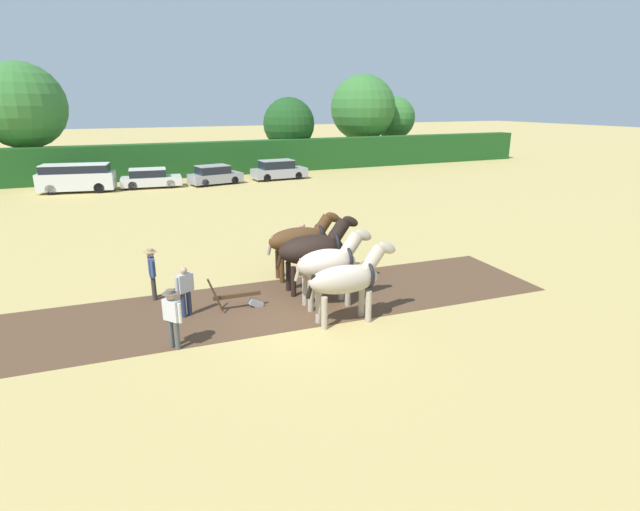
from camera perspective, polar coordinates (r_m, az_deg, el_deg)
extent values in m
plane|color=tan|center=(15.01, -0.64, -7.07)|extent=(240.00, 240.00, 0.00)
cube|color=brown|center=(15.72, -11.28, -6.26)|extent=(21.70, 5.62, 0.01)
cube|color=#1E511E|center=(44.36, -17.41, 10.29)|extent=(74.52, 1.69, 2.85)
cylinder|color=brown|center=(46.78, -30.22, 9.82)|extent=(0.44, 0.44, 4.03)
sphere|color=#387533|center=(46.59, -30.95, 14.47)|extent=(6.63, 6.63, 6.63)
cylinder|color=brown|center=(49.70, -3.51, 11.65)|extent=(0.44, 0.44, 2.78)
sphere|color=#1E4C1E|center=(49.51, -3.57, 14.81)|extent=(4.91, 4.91, 4.91)
cylinder|color=brown|center=(54.20, 4.83, 12.56)|extent=(0.44, 0.44, 3.69)
sphere|color=#387533|center=(54.03, 4.93, 16.46)|extent=(6.69, 6.69, 6.69)
cylinder|color=brown|center=(57.29, 8.32, 12.43)|extent=(0.44, 0.44, 3.17)
sphere|color=#387533|center=(57.13, 8.44, 15.27)|extent=(4.59, 4.59, 4.59)
ellipsoid|color=#B2A38E|center=(14.21, 2.75, -2.75)|extent=(2.16, 0.99, 0.81)
cylinder|color=#B2A38E|center=(14.98, 4.77, -5.18)|extent=(0.18, 0.18, 0.96)
cylinder|color=#B2A38E|center=(14.60, 5.56, -5.83)|extent=(0.18, 0.18, 0.96)
cylinder|color=#B2A38E|center=(14.49, -0.17, -5.93)|extent=(0.18, 0.18, 0.96)
cylinder|color=#B2A38E|center=(14.08, 0.50, -6.63)|extent=(0.18, 0.18, 0.96)
cylinder|color=#B2A38E|center=(14.42, 6.06, -0.47)|extent=(0.82, 0.44, 0.91)
ellipsoid|color=#B2A38E|center=(14.52, 7.63, 0.88)|extent=(0.69, 0.30, 0.54)
cube|color=black|center=(14.45, 6.76, 0.27)|extent=(0.44, 0.11, 0.59)
cylinder|color=black|center=(13.90, -1.06, -3.58)|extent=(0.30, 0.14, 0.71)
torus|color=black|center=(14.49, 5.44, -2.15)|extent=(0.16, 0.84, 0.84)
ellipsoid|color=#B2A38E|center=(15.39, 0.74, -0.94)|extent=(1.97, 1.08, 0.91)
cylinder|color=#B2A38E|center=(16.14, 2.44, -3.44)|extent=(0.18, 0.18, 0.97)
cylinder|color=#B2A38E|center=(15.69, 3.19, -4.07)|extent=(0.18, 0.18, 0.97)
cylinder|color=#B2A38E|center=(15.72, -1.73, -4.00)|extent=(0.18, 0.18, 0.97)
cylinder|color=#B2A38E|center=(15.26, -1.09, -4.67)|extent=(0.18, 0.18, 0.97)
cylinder|color=#B2A38E|center=(15.55, 3.53, 1.15)|extent=(0.84, 0.48, 0.91)
ellipsoid|color=#B2A38E|center=(15.64, 4.96, 2.35)|extent=(0.69, 0.30, 0.54)
cube|color=gray|center=(15.57, 4.17, 1.90)|extent=(0.43, 0.11, 0.57)
cylinder|color=gray|center=(15.13, -2.46, -1.66)|extent=(0.30, 0.14, 0.71)
torus|color=black|center=(15.61, 3.02, -0.42)|extent=(0.17, 0.93, 0.92)
ellipsoid|color=black|center=(16.59, -0.98, 0.70)|extent=(2.32, 1.18, 0.98)
cylinder|color=black|center=(17.38, 1.00, -1.81)|extent=(0.18, 0.18, 1.02)
cylinder|color=black|center=(16.89, 1.71, -2.39)|extent=(0.18, 0.18, 1.02)
cylinder|color=black|center=(16.92, -3.63, -2.38)|extent=(0.18, 0.18, 1.02)
cylinder|color=black|center=(16.41, -3.05, -3.00)|extent=(0.18, 0.18, 1.02)
cylinder|color=black|center=(16.79, 2.11, 2.76)|extent=(0.89, 0.52, 0.96)
ellipsoid|color=black|center=(16.88, 3.49, 3.91)|extent=(0.69, 0.30, 0.54)
cube|color=black|center=(16.81, 2.73, 3.50)|extent=(0.44, 0.11, 0.59)
cylinder|color=black|center=(16.31, -4.53, -0.02)|extent=(0.30, 0.14, 0.71)
torus|color=black|center=(16.84, 1.56, 1.23)|extent=(0.17, 0.99, 0.99)
ellipsoid|color=#513319|center=(17.85, -2.46, 1.80)|extent=(2.26, 1.09, 0.90)
cylinder|color=#513319|center=(18.57, -0.58, -0.53)|extent=(0.18, 0.18, 1.03)
cylinder|color=#513319|center=(18.10, -0.01, -1.00)|extent=(0.18, 0.18, 1.03)
cylinder|color=#513319|center=(18.15, -4.83, -1.02)|extent=(0.18, 0.18, 1.03)
cylinder|color=#513319|center=(17.67, -4.37, -1.51)|extent=(0.18, 0.18, 1.03)
cylinder|color=#513319|center=(18.03, 0.36, 3.48)|extent=(0.79, 0.48, 0.83)
ellipsoid|color=#513319|center=(18.11, 1.45, 4.39)|extent=(0.69, 0.30, 0.54)
cube|color=gray|center=(18.05, 0.84, 4.12)|extent=(0.38, 0.10, 0.50)
cylinder|color=gray|center=(17.59, -5.70, 1.17)|extent=(0.30, 0.14, 0.71)
torus|color=black|center=(18.07, -0.14, 2.24)|extent=(0.17, 0.92, 0.92)
cube|color=#4C331E|center=(15.63, -9.46, -4.52)|extent=(1.48, 0.20, 0.12)
cube|color=#939399|center=(15.87, -7.31, -5.44)|extent=(0.49, 0.23, 0.39)
cylinder|color=#4C331E|center=(15.68, -12.00, -4.21)|extent=(0.40, 0.09, 0.96)
cylinder|color=#4C331E|center=(15.31, -11.77, -4.72)|extent=(0.40, 0.09, 0.96)
cylinder|color=#28334C|center=(15.53, -14.73, -5.25)|extent=(0.14, 0.14, 0.78)
cylinder|color=#28334C|center=(15.42, -15.34, -5.47)|extent=(0.14, 0.14, 0.78)
cube|color=#B7B7BC|center=(15.24, -15.23, -3.04)|extent=(0.50, 0.38, 0.55)
sphere|color=tan|center=(15.11, -15.34, -1.66)|extent=(0.21, 0.21, 0.21)
cylinder|color=#B7B7BC|center=(15.39, -14.40, -2.86)|extent=(0.09, 0.09, 0.52)
cylinder|color=#B7B7BC|center=(15.10, -16.06, -3.39)|extent=(0.09, 0.09, 0.52)
cylinder|color=#4C4C4C|center=(19.88, -1.88, 0.35)|extent=(0.14, 0.14, 0.83)
cylinder|color=#4C4C4C|center=(19.68, -2.12, 0.18)|extent=(0.14, 0.14, 0.83)
cube|color=#3D5184|center=(19.58, -2.02, 2.25)|extent=(0.48, 0.48, 0.59)
sphere|color=tan|center=(19.48, -2.03, 3.42)|extent=(0.22, 0.22, 0.22)
cylinder|color=#3D5184|center=(19.85, -1.70, 2.39)|extent=(0.09, 0.09, 0.55)
cylinder|color=#3D5184|center=(19.33, -2.34, 1.98)|extent=(0.09, 0.09, 0.55)
cylinder|color=#4C4C4C|center=(13.69, -16.66, -8.52)|extent=(0.14, 0.14, 0.79)
cylinder|color=#4C4C4C|center=(13.55, -16.03, -8.74)|extent=(0.14, 0.14, 0.79)
cube|color=silver|center=(13.35, -16.59, -6.01)|extent=(0.43, 0.49, 0.56)
sphere|color=tan|center=(13.21, -16.73, -4.44)|extent=(0.21, 0.21, 0.21)
cylinder|color=silver|center=(13.55, -17.41, -5.84)|extent=(0.09, 0.09, 0.53)
cylinder|color=silver|center=(13.17, -15.73, -6.36)|extent=(0.09, 0.09, 0.53)
cylinder|color=#665B4C|center=(13.18, -16.76, -4.17)|extent=(0.41, 0.41, 0.02)
cylinder|color=#665B4C|center=(13.17, -16.78, -3.97)|extent=(0.20, 0.20, 0.10)
cylinder|color=#38332D|center=(17.19, -18.49, -3.29)|extent=(0.14, 0.14, 0.83)
cylinder|color=#38332D|center=(16.99, -18.44, -3.53)|extent=(0.14, 0.14, 0.83)
cube|color=#3D5184|center=(16.86, -18.69, -1.15)|extent=(0.22, 0.49, 0.59)
sphere|color=tan|center=(16.74, -18.83, 0.19)|extent=(0.23, 0.23, 0.23)
cylinder|color=#3D5184|center=(17.14, -18.75, -0.94)|extent=(0.09, 0.09, 0.55)
cylinder|color=#3D5184|center=(16.59, -18.62, -1.52)|extent=(0.09, 0.09, 0.55)
cylinder|color=tan|center=(16.72, -18.85, 0.41)|extent=(0.43, 0.43, 0.02)
cylinder|color=tan|center=(16.71, -18.86, 0.58)|extent=(0.21, 0.21, 0.10)
cube|color=silver|center=(39.60, -26.02, 7.67)|extent=(5.28, 2.79, 1.19)
cube|color=black|center=(39.50, -26.19, 8.89)|extent=(4.66, 2.49, 0.53)
cube|color=silver|center=(39.46, -26.24, 9.31)|extent=(4.66, 2.49, 0.06)
cylinder|color=black|center=(40.18, -23.53, 7.47)|extent=(0.75, 0.35, 0.72)
cylinder|color=black|center=(38.55, -23.92, 7.07)|extent=(0.75, 0.35, 0.72)
cylinder|color=black|center=(40.82, -27.85, 7.04)|extent=(0.75, 0.35, 0.72)
cylinder|color=black|center=(39.22, -28.41, 6.63)|extent=(0.75, 0.35, 0.72)
cube|color=silver|center=(39.64, -18.70, 8.08)|extent=(4.45, 2.20, 0.66)
cube|color=black|center=(39.56, -19.10, 8.90)|extent=(2.72, 1.85, 0.54)
cube|color=silver|center=(39.52, -19.14, 9.33)|extent=(2.72, 1.85, 0.06)
cylinder|color=black|center=(40.46, -16.80, 8.16)|extent=(0.66, 0.28, 0.64)
cylinder|color=black|center=(38.91, -16.69, 7.83)|extent=(0.66, 0.28, 0.64)
cylinder|color=black|center=(40.46, -20.59, 7.80)|extent=(0.66, 0.28, 0.64)
cylinder|color=black|center=(38.91, -20.63, 7.46)|extent=(0.66, 0.28, 0.64)
cube|color=#9E9EA8|center=(39.96, -11.85, 8.69)|extent=(4.21, 2.49, 0.68)
cube|color=black|center=(39.80, -12.17, 9.55)|extent=(2.62, 2.02, 0.57)
cube|color=#9E9EA8|center=(39.76, -12.20, 10.00)|extent=(2.62, 2.02, 0.06)
cylinder|color=black|center=(41.19, -10.70, 8.72)|extent=(0.64, 0.33, 0.61)
cylinder|color=black|center=(39.79, -9.75, 8.48)|extent=(0.64, 0.33, 0.61)
cylinder|color=black|center=(40.25, -13.89, 8.32)|extent=(0.64, 0.33, 0.61)
cylinder|color=black|center=(38.81, -13.03, 8.07)|extent=(0.64, 0.33, 0.61)
cube|color=#A8A8B2|center=(41.84, -4.68, 9.41)|extent=(4.53, 1.91, 0.74)
cube|color=black|center=(41.67, -4.99, 10.32)|extent=(2.74, 1.67, 0.63)
cube|color=#A8A8B2|center=(41.63, -5.00, 10.79)|extent=(2.74, 1.67, 0.06)
cylinder|color=black|center=(43.09, -3.33, 9.36)|extent=(0.63, 0.24, 0.62)
cylinder|color=black|center=(41.72, -2.49, 9.11)|extent=(0.63, 0.24, 0.62)
cylinder|color=black|center=(42.08, -6.83, 9.08)|extent=(0.63, 0.24, 0.62)
cylinder|color=black|center=(40.68, -6.09, 8.82)|extent=(0.63, 0.24, 0.62)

